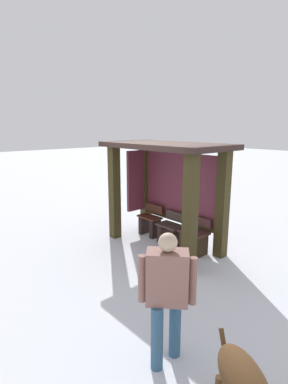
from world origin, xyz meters
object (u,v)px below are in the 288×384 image
bench_right_inside (194,239)px  bench_left_inside (150,223)px  bench_center_inside (170,231)px  bus_shelter (166,175)px  person_walking (167,289)px

bench_right_inside → bench_left_inside: bearing=-180.0°
bench_left_inside → bench_center_inside: (0.71, 0.00, -0.02)m
bus_shelter → bench_right_inside: size_ratio=3.71×
bench_center_inside → bench_right_inside: 0.71m
bench_right_inside → person_walking: size_ratio=0.49×
bench_right_inside → person_walking: bearing=-55.9°
bench_right_inside → person_walking: (1.81, -2.67, 0.61)m
bus_shelter → person_walking: 3.71m
bench_left_inside → person_walking: (3.23, -2.67, 0.61)m
bench_left_inside → bench_right_inside: (1.42, 0.00, -0.00)m
bus_shelter → bench_center_inside: bus_shelter is taller
bench_left_inside → person_walking: bearing=-39.5°
bench_center_inside → person_walking: size_ratio=0.47×
bench_center_inside → person_walking: (2.52, -2.67, 0.63)m
bench_center_inside → person_walking: bearing=-46.6°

